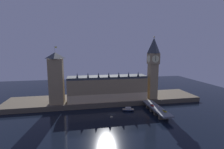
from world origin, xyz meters
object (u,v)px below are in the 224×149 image
object	(u,v)px
clock_tower	(153,66)
pedestrian_near_rail	(158,111)
street_lamp_mid	(161,103)
boat_upstream	(128,110)
car_northbound_lead	(152,105)
pedestrian_mid_walk	(161,106)
street_lamp_near	(159,109)
victoria_tower	(56,78)
car_southbound_lead	(165,111)

from	to	relation	value
clock_tower	pedestrian_near_rail	xyz separation A→B (m)	(-13.88, -43.14, -36.05)
pedestrian_near_rail	street_lamp_mid	size ratio (longest dim) A/B	0.27
boat_upstream	pedestrian_near_rail	bearing A→B (deg)	-46.93
clock_tower	car_northbound_lead	bearing A→B (deg)	-113.92
pedestrian_mid_walk	boat_upstream	size ratio (longest dim) A/B	0.12
car_northbound_lead	pedestrian_near_rail	bearing A→B (deg)	-97.53
pedestrian_near_rail	boat_upstream	distance (m)	31.10
street_lamp_mid	clock_tower	bearing A→B (deg)	81.70
pedestrian_near_rail	clock_tower	bearing A→B (deg)	72.17
clock_tower	pedestrian_mid_walk	xyz separation A→B (m)	(-4.95, -31.34, -36.18)
boat_upstream	pedestrian_mid_walk	bearing A→B (deg)	-19.53
pedestrian_near_rail	street_lamp_near	world-z (taller)	street_lamp_near
car_northbound_lead	street_lamp_mid	distance (m)	9.32
pedestrian_mid_walk	car_northbound_lead	bearing A→B (deg)	142.78
victoria_tower	car_southbound_lead	distance (m)	111.57
clock_tower	street_lamp_near	size ratio (longest dim) A/B	9.67
clock_tower	pedestrian_near_rail	distance (m)	57.91
street_lamp_near	boat_upstream	distance (m)	33.64
street_lamp_near	street_lamp_mid	size ratio (longest dim) A/B	1.07
pedestrian_near_rail	street_lamp_near	distance (m)	4.53
clock_tower	victoria_tower	xyz separation A→B (m)	(-105.85, 2.42, -10.67)
victoria_tower	pedestrian_near_rail	distance (m)	105.73
car_southbound_lead	boat_upstream	xyz separation A→B (m)	(-27.63, 22.10, -4.93)
street_lamp_near	street_lamp_mid	bearing A→B (deg)	56.53
car_northbound_lead	car_southbound_lead	xyz separation A→B (m)	(4.47, -16.60, -0.12)
pedestrian_mid_walk	boat_upstream	xyz separation A→B (m)	(-29.86, 10.59, -5.15)
car_southbound_lead	boat_upstream	world-z (taller)	car_southbound_lead
pedestrian_near_rail	pedestrian_mid_walk	world-z (taller)	pedestrian_near_rail
pedestrian_mid_walk	boat_upstream	world-z (taller)	pedestrian_mid_walk
clock_tower	street_lamp_mid	xyz separation A→B (m)	(-4.55, -31.16, -32.77)
boat_upstream	car_southbound_lead	bearing A→B (deg)	-38.66
car_northbound_lead	boat_upstream	world-z (taller)	car_northbound_lead
car_southbound_lead	street_lamp_near	world-z (taller)	street_lamp_near
pedestrian_mid_walk	street_lamp_near	distance (m)	17.67
pedestrian_near_rail	street_lamp_mid	distance (m)	15.53
street_lamp_near	pedestrian_near_rail	bearing A→B (deg)	81.71
car_northbound_lead	pedestrian_near_rail	distance (m)	17.03
clock_tower	car_northbound_lead	world-z (taller)	clock_tower
victoria_tower	street_lamp_mid	xyz separation A→B (m)	(101.30, -33.59, -22.10)
victoria_tower	pedestrian_near_rail	size ratio (longest dim) A/B	32.51
car_southbound_lead	boat_upstream	bearing A→B (deg)	141.34
car_northbound_lead	boat_upstream	size ratio (longest dim) A/B	0.30
clock_tower	street_lamp_mid	size ratio (longest dim) A/B	10.37
pedestrian_near_rail	street_lamp_mid	world-z (taller)	street_lamp_mid
clock_tower	pedestrian_near_rail	bearing A→B (deg)	-107.83
car_southbound_lead	victoria_tower	bearing A→B (deg)	155.35
car_southbound_lead	street_lamp_mid	world-z (taller)	street_lamp_mid
victoria_tower	boat_upstream	bearing A→B (deg)	-18.07
pedestrian_near_rail	street_lamp_near	size ratio (longest dim) A/B	0.25
car_northbound_lead	pedestrian_near_rail	size ratio (longest dim) A/B	2.17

